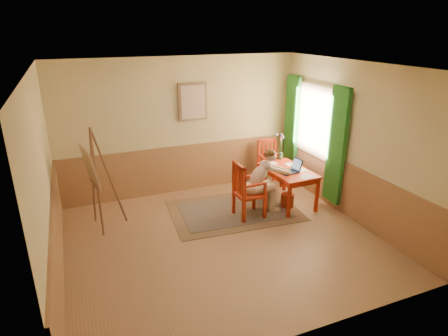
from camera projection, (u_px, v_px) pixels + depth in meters
name	position (u px, v px, depth m)	size (l,w,h in m)	color
room	(223.00, 160.00, 5.82)	(5.04, 4.54, 2.84)	#A67751
wainscot	(206.00, 194.00, 6.83)	(5.00, 4.50, 1.00)	#9B6942
window	(313.00, 131.00, 7.65)	(0.12, 2.01, 2.20)	white
wall_portrait	(193.00, 102.00, 7.64)	(0.60, 0.05, 0.76)	#9E7858
rug	(234.00, 210.00, 7.29)	(2.52, 1.78, 0.02)	#8C7251
table	(288.00, 174.00, 7.40)	(0.76, 1.23, 0.72)	red
chair_left	(247.00, 191.00, 6.89)	(0.51, 0.49, 1.06)	red
chair_back	(269.00, 163.00, 8.39)	(0.48, 0.50, 1.00)	red
figure	(262.00, 179.00, 6.97)	(0.93, 0.40, 1.25)	beige
laptop	(291.00, 169.00, 7.23)	(0.44, 0.31, 0.25)	#1E2338
papers	(292.00, 168.00, 7.42)	(0.70, 1.14, 0.00)	white
vase	(280.00, 147.00, 7.88)	(0.19, 0.27, 0.55)	#3F724C
wastebasket	(287.00, 201.00, 7.41)	(0.25, 0.25, 0.27)	#AE391D
easel	(93.00, 171.00, 6.32)	(0.65, 0.81, 1.82)	brown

